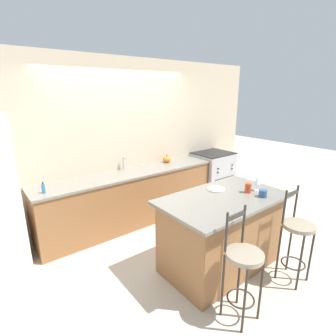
{
  "coord_description": "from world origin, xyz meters",
  "views": [
    {
      "loc": [
        -2.01,
        -3.24,
        2.17
      ],
      "look_at": [
        0.12,
        -0.5,
        1.15
      ],
      "focal_mm": 28.0,
      "sensor_mm": 36.0,
      "label": 1
    }
  ],
  "objects": [
    {
      "name": "soap_bottle",
      "position": [
        -1.34,
        0.24,
        0.97
      ],
      "size": [
        0.04,
        0.04,
        0.15
      ],
      "color": "teal",
      "rests_on": "back_counter"
    },
    {
      "name": "dinner_plate",
      "position": [
        0.43,
        -1.12,
        0.96
      ],
      "size": [
        0.24,
        0.24,
        0.02
      ],
      "color": "beige",
      "rests_on": "kitchen_island"
    },
    {
      "name": "bar_stool_near",
      "position": [
        -0.16,
        -2.01,
        0.6
      ],
      "size": [
        0.35,
        0.35,
        1.13
      ],
      "color": "#332D28",
      "rests_on": "ground_plane"
    },
    {
      "name": "tumbler_cup",
      "position": [
        0.66,
        -1.44,
        1.01
      ],
      "size": [
        0.08,
        0.08,
        0.12
      ],
      "color": "red",
      "rests_on": "kitchen_island"
    },
    {
      "name": "kitchen_island",
      "position": [
        0.31,
        -1.35,
        0.48
      ],
      "size": [
        1.57,
        0.93,
        0.95
      ],
      "color": "#936038",
      "rests_on": "ground_plane"
    },
    {
      "name": "wall_back",
      "position": [
        0.0,
        0.66,
        1.35
      ],
      "size": [
        6.0,
        0.07,
        2.7
      ],
      "color": "beige",
      "rests_on": "ground_plane"
    },
    {
      "name": "coffee_mug",
      "position": [
        0.69,
        -1.63,
        0.99
      ],
      "size": [
        0.13,
        0.1,
        0.09
      ],
      "color": "#335689",
      "rests_on": "kitchen_island"
    },
    {
      "name": "bar_stool_far",
      "position": [
        0.78,
        -2.05,
        0.6
      ],
      "size": [
        0.35,
        0.35,
        1.13
      ],
      "color": "#332D28",
      "rests_on": "ground_plane"
    },
    {
      "name": "oven_range",
      "position": [
        1.92,
        0.31,
        0.48
      ],
      "size": [
        0.75,
        0.67,
        0.96
      ],
      "color": "#B7B7BC",
      "rests_on": "ground_plane"
    },
    {
      "name": "wine_glass",
      "position": [
        0.81,
        -1.46,
        1.08
      ],
      "size": [
        0.08,
        0.08,
        0.19
      ],
      "color": "white",
      "rests_on": "kitchen_island"
    },
    {
      "name": "ground_plane",
      "position": [
        0.0,
        0.0,
        0.0
      ],
      "size": [
        18.0,
        18.0,
        0.0
      ],
      "primitive_type": "plane",
      "color": "beige"
    },
    {
      "name": "back_counter",
      "position": [
        0.0,
        0.36,
        0.45
      ],
      "size": [
        3.07,
        0.64,
        0.9
      ],
      "color": "#936038",
      "rests_on": "ground_plane"
    },
    {
      "name": "pumpkin_decoration",
      "position": [
        0.85,
        0.48,
        0.96
      ],
      "size": [
        0.15,
        0.15,
        0.14
      ],
      "color": "orange",
      "rests_on": "back_counter"
    },
    {
      "name": "sink_faucet",
      "position": [
        0.0,
        0.54,
        1.04
      ],
      "size": [
        0.02,
        0.13,
        0.22
      ],
      "color": "#ADAFB5",
      "rests_on": "back_counter"
    }
  ]
}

